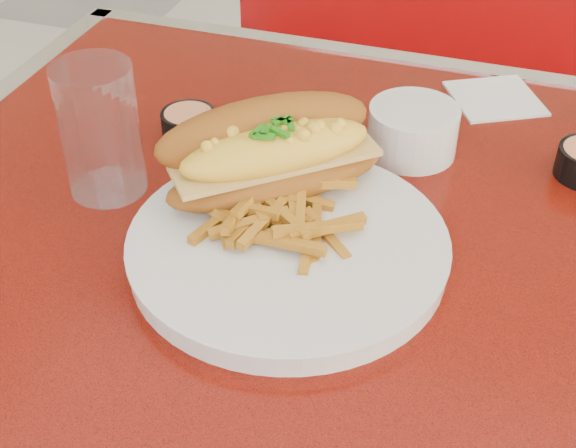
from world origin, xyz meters
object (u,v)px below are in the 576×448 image
(mac_hoagie, at_px, (272,152))
(fork, at_px, (376,238))
(dinner_plate, at_px, (288,247))
(gravy_ramekin, at_px, (413,129))
(water_tumbler, at_px, (100,130))
(booth_bench_far, at_px, (488,194))
(diner_table, at_px, (436,374))
(sauce_cup_left, at_px, (189,123))

(mac_hoagie, relative_size, fork, 1.65)
(dinner_plate, distance_m, mac_hoagie, 0.10)
(gravy_ramekin, height_order, water_tumbler, water_tumbler)
(booth_bench_far, distance_m, gravy_ramekin, 0.82)
(gravy_ramekin, bearing_deg, dinner_plate, -108.62)
(diner_table, height_order, dinner_plate, dinner_plate)
(diner_table, distance_m, mac_hoagie, 0.30)
(diner_table, height_order, mac_hoagie, mac_hoagie)
(dinner_plate, relative_size, water_tumbler, 2.40)
(booth_bench_far, bearing_deg, sauce_cup_left, -115.65)
(sauce_cup_left, bearing_deg, fork, -29.01)
(gravy_ramekin, height_order, sauce_cup_left, gravy_ramekin)
(water_tumbler, bearing_deg, diner_table, -0.42)
(diner_table, distance_m, water_tumbler, 0.44)
(fork, distance_m, sauce_cup_left, 0.29)
(diner_table, distance_m, gravy_ramekin, 0.27)
(booth_bench_far, relative_size, mac_hoagie, 4.93)
(mac_hoagie, height_order, water_tumbler, water_tumbler)
(booth_bench_far, bearing_deg, water_tumbler, -114.58)
(water_tumbler, bearing_deg, mac_hoagie, 8.84)
(dinner_plate, bearing_deg, fork, 19.50)
(gravy_ramekin, xyz_separation_m, sauce_cup_left, (-0.25, -0.05, -0.01))
(water_tumbler, bearing_deg, gravy_ramekin, 30.35)
(diner_table, relative_size, dinner_plate, 3.62)
(booth_bench_far, distance_m, mac_hoagie, 0.97)
(diner_table, bearing_deg, dinner_plate, -163.35)
(booth_bench_far, height_order, sauce_cup_left, booth_bench_far)
(dinner_plate, relative_size, sauce_cup_left, 5.37)
(diner_table, height_order, fork, fork)
(sauce_cup_left, xyz_separation_m, water_tumbler, (-0.04, -0.12, 0.05))
(dinner_plate, height_order, gravy_ramekin, gravy_ramekin)
(mac_hoagie, distance_m, fork, 0.14)
(diner_table, bearing_deg, booth_bench_far, 90.00)
(mac_hoagie, bearing_deg, sauce_cup_left, 104.76)
(fork, bearing_deg, water_tumbler, 98.37)
(fork, xyz_separation_m, water_tumbler, (-0.29, 0.02, 0.05))
(gravy_ramekin, bearing_deg, water_tumbler, -149.65)
(mac_hoagie, height_order, gravy_ramekin, mac_hoagie)
(diner_table, xyz_separation_m, fork, (-0.07, -0.02, 0.18))
(fork, bearing_deg, diner_table, -63.99)
(dinner_plate, bearing_deg, booth_bench_far, 79.90)
(fork, relative_size, sauce_cup_left, 2.33)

